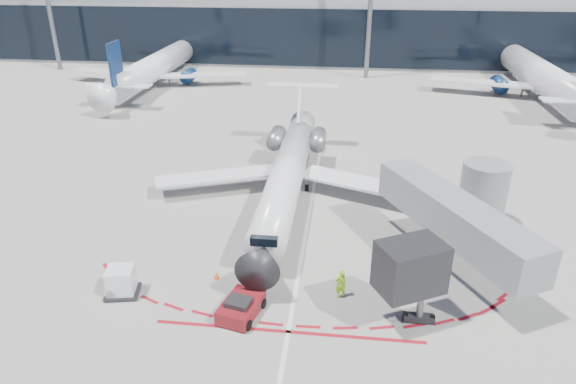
# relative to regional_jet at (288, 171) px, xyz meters

# --- Properties ---
(ground) EXTENTS (260.00, 260.00, 0.00)m
(ground) POSITION_rel_regional_jet_xyz_m (1.92, -4.45, -2.22)
(ground) COLOR slate
(ground) RESTS_ON ground
(apron_centerline) EXTENTS (0.25, 40.00, 0.01)m
(apron_centerline) POSITION_rel_regional_jet_xyz_m (1.92, -2.45, -2.21)
(apron_centerline) COLOR silver
(apron_centerline) RESTS_ON ground
(apron_stop_bar) EXTENTS (14.00, 0.25, 0.01)m
(apron_stop_bar) POSITION_rel_regional_jet_xyz_m (1.92, -15.95, -2.21)
(apron_stop_bar) COLOR maroon
(apron_stop_bar) RESTS_ON ground
(terminal_building) EXTENTS (150.00, 24.15, 24.00)m
(terminal_building) POSITION_rel_regional_jet_xyz_m (1.92, 60.52, 6.30)
(terminal_building) COLOR #999B9E
(terminal_building) RESTS_ON ground
(jet_bridge) EXTENTS (10.03, 15.20, 4.90)m
(jet_bridge) POSITION_rel_regional_jet_xyz_m (11.72, -7.47, 0.79)
(jet_bridge) COLOR gray
(jet_bridge) RESTS_ON ground
(regional_jet) EXTENTS (21.51, 26.53, 6.64)m
(regional_jet) POSITION_rel_regional_jet_xyz_m (0.00, 0.00, 0.00)
(regional_jet) COLOR silver
(regional_jet) RESTS_ON ground
(pushback_tug) EXTENTS (2.46, 4.57, 1.16)m
(pushback_tug) POSITION_rel_regional_jet_xyz_m (-0.75, -14.90, -1.70)
(pushback_tug) COLOR #5B0D0F
(pushback_tug) RESTS_ON ground
(ramp_worker) EXTENTS (0.78, 0.66, 1.80)m
(ramp_worker) POSITION_rel_regional_jet_xyz_m (4.48, -12.66, -1.32)
(ramp_worker) COLOR #A6FF1A
(ramp_worker) RESTS_ON ground
(uld_container) EXTENTS (2.09, 1.87, 1.72)m
(uld_container) POSITION_rel_regional_jet_xyz_m (-7.82, -13.91, -1.37)
(uld_container) COLOR black
(uld_container) RESTS_ON ground
(safety_cone_left) EXTENTS (0.32, 0.32, 0.45)m
(safety_cone_left) POSITION_rel_regional_jet_xyz_m (-2.88, -11.74, -1.99)
(safety_cone_left) COLOR #FF5005
(safety_cone_left) RESTS_ON ground
(safety_cone_right) EXTENTS (0.37, 0.37, 0.52)m
(safety_cone_right) POSITION_rel_regional_jet_xyz_m (8.86, -11.97, -1.96)
(safety_cone_right) COLOR #FF5005
(safety_cone_right) RESTS_ON ground
(bg_airliner_0) EXTENTS (31.10, 32.93, 10.06)m
(bg_airliner_0) POSITION_rel_regional_jet_xyz_m (-23.57, 35.94, 2.81)
(bg_airliner_0) COLOR silver
(bg_airliner_0) RESTS_ON ground
(bg_airliner_1) EXTENTS (33.56, 35.53, 10.86)m
(bg_airliner_1) POSITION_rel_regional_jet_xyz_m (29.65, 35.45, 3.21)
(bg_airliner_1) COLOR silver
(bg_airliner_1) RESTS_ON ground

